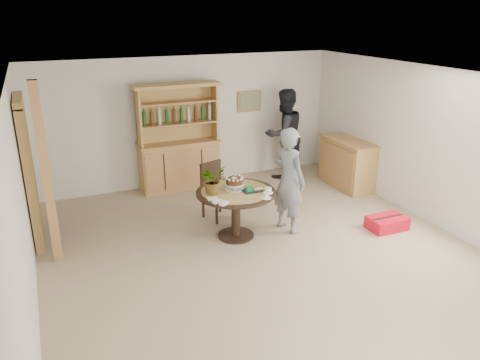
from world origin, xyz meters
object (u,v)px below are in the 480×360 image
object	(u,v)px
dining_table	(236,200)
red_suitcase	(387,223)
adult_person	(284,134)
hutch	(179,154)
sideboard	(347,163)
teen_boy	(289,180)
dining_chair	(215,187)

from	to	relation	value
dining_table	red_suitcase	world-z (taller)	dining_table
adult_person	dining_table	bearing A→B (deg)	36.73
dining_table	adult_person	xyz separation A→B (m)	(2.00, 2.15, 0.31)
hutch	sideboard	xyz separation A→B (m)	(3.04, -1.24, -0.22)
teen_boy	red_suitcase	distance (m)	1.76
dining_table	teen_boy	distance (m)	0.89
teen_boy	sideboard	bearing A→B (deg)	-74.43
sideboard	dining_chair	world-z (taller)	dining_chair
dining_chair	hutch	bearing A→B (deg)	77.56
dining_chair	adult_person	bearing A→B (deg)	15.56
sideboard	teen_boy	world-z (taller)	teen_boy
sideboard	red_suitcase	size ratio (longest dim) A/B	2.08
dining_chair	adult_person	size ratio (longest dim) A/B	0.52
hutch	adult_person	world-z (taller)	hutch
sideboard	dining_table	world-z (taller)	sideboard
hutch	teen_boy	size ratio (longest dim) A/B	1.22
dining_table	red_suitcase	bearing A→B (deg)	-17.46
teen_boy	red_suitcase	world-z (taller)	teen_boy
hutch	sideboard	world-z (taller)	hutch
sideboard	teen_boy	xyz separation A→B (m)	(-2.02, -1.25, 0.36)
dining_chair	teen_boy	size ratio (longest dim) A/B	0.57
dining_chair	adult_person	distance (m)	2.45
dining_table	adult_person	distance (m)	2.95
teen_boy	adult_person	world-z (taller)	adult_person
dining_chair	teen_boy	world-z (taller)	teen_boy
hutch	dining_chair	distance (m)	1.58
dining_table	adult_person	bearing A→B (deg)	47.16
dining_table	adult_person	world-z (taller)	adult_person
hutch	dining_table	distance (m)	2.40
hutch	red_suitcase	bearing A→B (deg)	-51.48
hutch	adult_person	size ratio (longest dim) A/B	1.11
sideboard	dining_table	bearing A→B (deg)	-158.12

